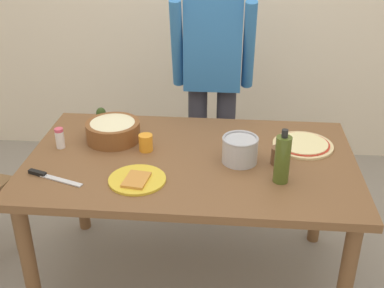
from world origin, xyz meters
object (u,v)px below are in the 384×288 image
(plate_with_slice, at_px, (137,180))
(cup_small_brown, at_px, (278,156))
(chef_knife, at_px, (48,176))
(olive_oil_bottle, at_px, (282,159))
(cup_orange, at_px, (146,143))
(pizza_raw_on_board, at_px, (303,145))
(popcorn_bowl, at_px, (113,129))
(steel_pot, at_px, (240,149))
(person_cook, at_px, (213,73))
(dining_table, at_px, (191,174))
(avocado, at_px, (101,113))
(salt_shaker, at_px, (60,138))

(plate_with_slice, bearing_deg, cup_small_brown, 19.00)
(chef_knife, bearing_deg, olive_oil_bottle, 3.51)
(olive_oil_bottle, xyz_separation_m, cup_orange, (-0.65, 0.24, -0.07))
(pizza_raw_on_board, height_order, plate_with_slice, plate_with_slice)
(popcorn_bowl, distance_m, steel_pot, 0.68)
(popcorn_bowl, bearing_deg, olive_oil_bottle, -21.97)
(person_cook, height_order, pizza_raw_on_board, person_cook)
(dining_table, distance_m, chef_knife, 0.68)
(person_cook, distance_m, pizza_raw_on_board, 0.78)
(plate_with_slice, distance_m, popcorn_bowl, 0.45)
(popcorn_bowl, height_order, steel_pot, steel_pot)
(pizza_raw_on_board, distance_m, popcorn_bowl, 0.98)
(avocado, bearing_deg, dining_table, -36.73)
(chef_knife, bearing_deg, steel_pot, 14.76)
(salt_shaker, bearing_deg, cup_orange, 1.08)
(dining_table, xyz_separation_m, steel_pot, (0.24, -0.02, 0.16))
(avocado, bearing_deg, person_cook, 29.16)
(chef_knife, height_order, avocado, avocado)
(olive_oil_bottle, height_order, chef_knife, olive_oil_bottle)
(dining_table, xyz_separation_m, salt_shaker, (-0.67, 0.05, 0.14))
(dining_table, height_order, cup_small_brown, cup_small_brown)
(cup_orange, bearing_deg, chef_knife, -142.66)
(dining_table, height_order, popcorn_bowl, popcorn_bowl)
(pizza_raw_on_board, bearing_deg, plate_with_slice, -152.06)
(plate_with_slice, relative_size, steel_pot, 1.50)
(olive_oil_bottle, bearing_deg, pizza_raw_on_board, 68.69)
(dining_table, relative_size, steel_pot, 9.22)
(pizza_raw_on_board, height_order, cup_small_brown, cup_small_brown)
(salt_shaker, bearing_deg, pizza_raw_on_board, 5.78)
(salt_shaker, xyz_separation_m, avocado, (0.12, 0.36, -0.02))
(steel_pot, relative_size, chef_knife, 0.62)
(olive_oil_bottle, xyz_separation_m, salt_shaker, (-1.09, 0.23, -0.06))
(steel_pot, bearing_deg, salt_shaker, 175.80)
(olive_oil_bottle, relative_size, cup_small_brown, 3.01)
(pizza_raw_on_board, distance_m, steel_pot, 0.38)
(pizza_raw_on_board, relative_size, steel_pot, 1.77)
(avocado, bearing_deg, olive_oil_bottle, -31.37)
(salt_shaker, bearing_deg, plate_with_slice, -32.83)
(salt_shaker, bearing_deg, steel_pot, -4.20)
(olive_oil_bottle, height_order, avocado, olive_oil_bottle)
(pizza_raw_on_board, height_order, salt_shaker, salt_shaker)
(pizza_raw_on_board, distance_m, olive_oil_bottle, 0.39)
(pizza_raw_on_board, xyz_separation_m, cup_small_brown, (-0.14, -0.19, 0.03))
(olive_oil_bottle, relative_size, salt_shaker, 2.42)
(dining_table, bearing_deg, olive_oil_bottle, -23.27)
(person_cook, distance_m, popcorn_bowl, 0.78)
(plate_with_slice, height_order, olive_oil_bottle, olive_oil_bottle)
(pizza_raw_on_board, relative_size, cup_orange, 3.61)
(person_cook, relative_size, popcorn_bowl, 5.79)
(steel_pot, height_order, avocado, steel_pot)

